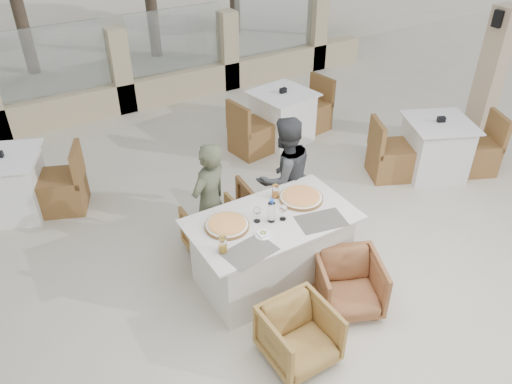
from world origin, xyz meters
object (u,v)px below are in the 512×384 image
bg_table_a (9,185)px  bg_table_c (435,148)px  olive_dish (263,234)px  diner_left (210,202)px  dining_table (272,250)px  diner_right (284,177)px  wine_glass_centre (257,213)px  armchair_far_left (216,231)px  armchair_near_left (299,335)px  pizza_right (301,197)px  armchair_near_right (348,284)px  wine_glass_near (283,211)px  water_bottle (272,210)px  beer_glass_left (223,245)px  armchair_far_right (276,205)px  bg_table_b (282,117)px  pizza_left (227,225)px  beer_glass_right (275,191)px

bg_table_a → bg_table_c: same height
olive_dish → diner_left: bearing=98.1°
dining_table → diner_right: 0.91m
wine_glass_centre → diner_left: bearing=105.9°
armchair_far_left → dining_table: bearing=113.6°
olive_dish → armchair_near_left: 0.93m
wine_glass_centre → armchair_near_left: (-0.17, -0.97, -0.60)m
pizza_right → armchair_near_right: bearing=-89.6°
dining_table → wine_glass_centre: 0.50m
diner_left → armchair_near_right: bearing=94.5°
armchair_near_right → diner_right: (0.14, 1.33, 0.43)m
wine_glass_near → water_bottle: bearing=163.0°
armchair_near_left → bg_table_a: (-1.73, 3.53, 0.12)m
dining_table → olive_dish: (-0.21, -0.17, 0.41)m
water_bottle → beer_glass_left: water_bottle is taller
armchair_far_right → bg_table_b: bg_table_b is taller
dining_table → beer_glass_left: bearing=-163.7°
bg_table_a → diner_right: bearing=-14.6°
armchair_far_left → bg_table_c: size_ratio=0.37×
beer_glass_left → bg_table_b: (2.39, 2.66, -0.46)m
bg_table_b → beer_glass_left: bearing=-140.6°
diner_right → armchair_near_right: bearing=82.6°
dining_table → pizza_left: pizza_left is taller
beer_glass_right → olive_dish: beer_glass_right is taller
wine_glass_near → diner_right: bearing=55.3°
pizza_right → olive_dish: 0.69m
diner_left → bg_table_c: (3.32, -0.05, -0.29)m
wine_glass_centre → diner_left: diner_left is taller
pizza_left → bg_table_b: (2.20, 2.37, -0.41)m
pizza_left → water_bottle: (0.40, -0.13, 0.10)m
olive_dish → bg_table_c: (3.20, 0.80, -0.41)m
beer_glass_left → wine_glass_near: bearing=9.9°
wine_glass_near → armchair_near_right: size_ratio=0.30×
wine_glass_near → bg_table_a: size_ratio=0.11×
diner_left → wine_glass_centre: bearing=81.5°
dining_table → bg_table_c: (2.99, 0.63, 0.00)m
water_bottle → beer_glass_right: water_bottle is taller
armchair_near_right → olive_dish: bearing=164.1°
bg_table_c → armchair_near_right: bearing=-128.8°
beer_glass_right → armchair_far_right: size_ratio=0.20×
dining_table → pizza_left: bearing=166.4°
pizza_right → bg_table_b: 2.75m
armchair_far_left → armchair_far_right: bearing=-178.3°
pizza_right → bg_table_c: size_ratio=0.27×
olive_dish → armchair_near_left: bearing=-98.2°
pizza_right → armchair_near_right: pizza_right is taller
pizza_left → olive_dish: (0.22, -0.28, -0.00)m
pizza_right → wine_glass_near: bearing=-151.7°
armchair_near_right → wine_glass_centre: bearing=151.4°
pizza_left → armchair_far_right: (0.93, 0.58, -0.47)m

